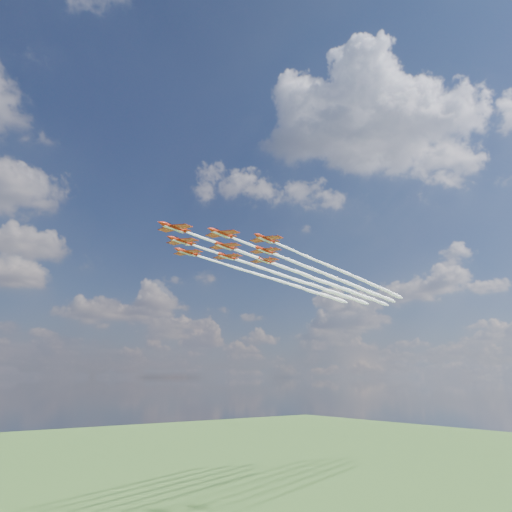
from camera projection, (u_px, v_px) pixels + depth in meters
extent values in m
cylinder|color=red|center=(174.00, 227.00, 120.13)|extent=(7.40, 3.59, 1.03)
cone|color=red|center=(160.00, 223.00, 116.30)|extent=(2.12, 1.62, 1.03)
cone|color=red|center=(186.00, 232.00, 123.72)|extent=(1.65, 1.37, 0.94)
ellipsoid|color=black|center=(169.00, 224.00, 118.70)|extent=(2.13, 1.48, 0.67)
cube|color=red|center=(175.00, 228.00, 120.50)|extent=(5.83, 9.14, 0.13)
cube|color=red|center=(184.00, 231.00, 123.19)|extent=(2.41, 3.62, 0.11)
cube|color=red|center=(185.00, 228.00, 123.54)|extent=(1.45, 0.65, 1.69)
cube|color=silver|center=(174.00, 229.00, 120.02)|extent=(6.89, 3.25, 0.11)
cylinder|color=red|center=(221.00, 233.00, 124.95)|extent=(7.40, 3.59, 1.03)
cone|color=red|center=(210.00, 229.00, 121.12)|extent=(2.12, 1.62, 1.03)
cone|color=red|center=(232.00, 237.00, 128.54)|extent=(1.65, 1.37, 0.94)
ellipsoid|color=black|center=(217.00, 230.00, 123.52)|extent=(2.13, 1.48, 0.67)
cube|color=red|center=(223.00, 234.00, 125.32)|extent=(5.83, 9.14, 0.13)
cube|color=red|center=(230.00, 237.00, 128.01)|extent=(2.41, 3.62, 0.11)
cube|color=red|center=(231.00, 234.00, 128.36)|extent=(1.45, 0.65, 1.69)
cube|color=silver|center=(221.00, 235.00, 124.84)|extent=(6.89, 3.25, 0.11)
cylinder|color=red|center=(181.00, 241.00, 131.98)|extent=(7.40, 3.59, 1.03)
cone|color=red|center=(169.00, 237.00, 128.15)|extent=(2.12, 1.62, 1.03)
cone|color=red|center=(192.00, 245.00, 135.58)|extent=(1.65, 1.37, 0.94)
ellipsoid|color=black|center=(176.00, 238.00, 130.55)|extent=(2.13, 1.48, 0.67)
cube|color=red|center=(182.00, 242.00, 132.35)|extent=(5.83, 9.14, 0.13)
cube|color=red|center=(190.00, 244.00, 135.04)|extent=(2.41, 3.62, 0.11)
cube|color=red|center=(191.00, 241.00, 135.39)|extent=(1.45, 0.65, 1.69)
cube|color=silver|center=(181.00, 243.00, 131.87)|extent=(6.89, 3.25, 0.11)
cylinder|color=red|center=(265.00, 239.00, 129.77)|extent=(7.40, 3.59, 1.03)
cone|color=red|center=(256.00, 234.00, 125.94)|extent=(2.12, 1.62, 1.03)
cone|color=red|center=(274.00, 242.00, 133.37)|extent=(1.65, 1.37, 0.94)
ellipsoid|color=black|center=(262.00, 235.00, 128.34)|extent=(2.13, 1.48, 0.67)
cube|color=red|center=(266.00, 239.00, 130.14)|extent=(5.83, 9.14, 0.13)
cube|color=red|center=(273.00, 242.00, 132.83)|extent=(2.41, 3.62, 0.11)
cube|color=red|center=(273.00, 239.00, 133.18)|extent=(1.45, 0.65, 1.69)
cube|color=silver|center=(265.00, 240.00, 129.66)|extent=(6.89, 3.25, 0.11)
cylinder|color=red|center=(224.00, 246.00, 136.80)|extent=(7.40, 3.59, 1.03)
cone|color=red|center=(214.00, 242.00, 132.97)|extent=(2.12, 1.62, 1.03)
cone|color=red|center=(234.00, 249.00, 140.40)|extent=(1.65, 1.37, 0.94)
ellipsoid|color=black|center=(220.00, 243.00, 135.37)|extent=(2.13, 1.48, 0.67)
cube|color=red|center=(225.00, 246.00, 137.17)|extent=(5.83, 9.14, 0.13)
cube|color=red|center=(232.00, 249.00, 139.86)|extent=(2.41, 3.62, 0.11)
cube|color=red|center=(233.00, 246.00, 140.21)|extent=(1.45, 0.65, 1.69)
cube|color=silver|center=(224.00, 247.00, 136.69)|extent=(6.89, 3.25, 0.11)
cylinder|color=red|center=(187.00, 252.00, 143.83)|extent=(7.40, 3.59, 1.03)
cone|color=red|center=(176.00, 249.00, 140.01)|extent=(2.12, 1.62, 1.03)
cone|color=red|center=(197.00, 255.00, 147.43)|extent=(1.65, 1.37, 0.94)
ellipsoid|color=black|center=(183.00, 249.00, 142.40)|extent=(2.13, 1.48, 0.67)
cube|color=red|center=(188.00, 253.00, 144.20)|extent=(5.83, 9.14, 0.13)
cube|color=red|center=(195.00, 255.00, 146.89)|extent=(2.41, 3.62, 0.11)
cube|color=red|center=(196.00, 252.00, 147.25)|extent=(1.45, 0.65, 1.69)
cube|color=silver|center=(187.00, 254.00, 143.72)|extent=(6.89, 3.25, 0.11)
cylinder|color=red|center=(265.00, 250.00, 141.62)|extent=(7.40, 3.59, 1.03)
cone|color=red|center=(256.00, 247.00, 137.79)|extent=(2.12, 1.62, 1.03)
cone|color=red|center=(273.00, 253.00, 145.22)|extent=(1.65, 1.37, 0.94)
ellipsoid|color=black|center=(261.00, 247.00, 140.19)|extent=(2.13, 1.48, 0.67)
cube|color=red|center=(265.00, 251.00, 141.99)|extent=(5.83, 9.14, 0.13)
cube|color=red|center=(271.00, 253.00, 144.68)|extent=(2.41, 3.62, 0.11)
cube|color=red|center=(272.00, 250.00, 145.04)|extent=(1.45, 0.65, 1.69)
cube|color=silver|center=(265.00, 252.00, 141.51)|extent=(6.89, 3.25, 0.11)
cylinder|color=red|center=(227.00, 256.00, 148.65)|extent=(7.40, 3.59, 1.03)
cone|color=red|center=(217.00, 253.00, 144.83)|extent=(2.12, 1.62, 1.03)
cone|color=red|center=(235.00, 259.00, 152.25)|extent=(1.65, 1.37, 0.94)
ellipsoid|color=black|center=(223.00, 254.00, 147.22)|extent=(2.13, 1.48, 0.67)
cube|color=red|center=(228.00, 257.00, 149.02)|extent=(5.83, 9.14, 0.13)
cube|color=red|center=(234.00, 259.00, 151.71)|extent=(2.41, 3.62, 0.11)
cube|color=red|center=(234.00, 256.00, 152.07)|extent=(1.45, 0.65, 1.69)
cube|color=silver|center=(227.00, 258.00, 148.54)|extent=(6.89, 3.25, 0.11)
cylinder|color=red|center=(264.00, 260.00, 153.47)|extent=(7.40, 3.59, 1.03)
cone|color=red|center=(255.00, 257.00, 149.65)|extent=(2.12, 1.62, 1.03)
cone|color=red|center=(271.00, 263.00, 157.07)|extent=(1.65, 1.37, 0.94)
ellipsoid|color=black|center=(260.00, 258.00, 152.04)|extent=(2.13, 1.48, 0.67)
cube|color=red|center=(265.00, 261.00, 153.84)|extent=(5.83, 9.14, 0.13)
cube|color=red|center=(270.00, 262.00, 156.53)|extent=(2.41, 3.62, 0.11)
cube|color=red|center=(270.00, 260.00, 156.89)|extent=(1.45, 0.65, 1.69)
cube|color=silver|center=(264.00, 262.00, 153.36)|extent=(6.89, 3.25, 0.11)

